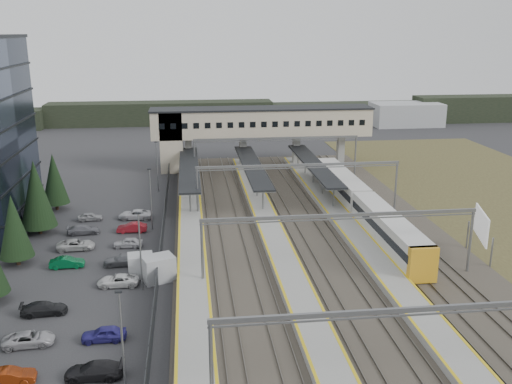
{
  "coord_description": "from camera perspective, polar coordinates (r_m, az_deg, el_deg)",
  "views": [
    {
      "loc": [
        -3.02,
        -60.79,
        25.01
      ],
      "look_at": [
        5.77,
        11.79,
        4.0
      ],
      "focal_mm": 40.0,
      "sensor_mm": 36.0,
      "label": 1
    }
  ],
  "objects": [
    {
      "name": "lampposts",
      "position": [
        65.58,
        -10.92,
        -2.64
      ],
      "size": [
        0.5,
        53.25,
        8.07
      ],
      "color": "slate",
      "rests_on": "ground"
    },
    {
      "name": "treeline_far",
      "position": [
        156.95,
        3.03,
        7.93
      ],
      "size": [
        170.0,
        19.0,
        7.0
      ],
      "color": "black",
      "rests_on": "ground"
    },
    {
      "name": "relay_cabin_far",
      "position": [
        61.33,
        -11.46,
        -7.18
      ],
      "size": [
        2.78,
        2.4,
        2.35
      ],
      "color": "#A3A5A7",
      "rests_on": "ground"
    },
    {
      "name": "gantries",
      "position": [
        68.23,
        6.09,
        -0.24
      ],
      "size": [
        28.4,
        62.28,
        7.17
      ],
      "color": "slate",
      "rests_on": "ground"
    },
    {
      "name": "fence",
      "position": [
        70.12,
        -9.36,
        -4.22
      ],
      "size": [
        0.08,
        90.0,
        2.0
      ],
      "color": "#26282B",
      "rests_on": "ground"
    },
    {
      "name": "canopies",
      "position": [
        90.84,
        -0.39,
        2.61
      ],
      "size": [
        23.1,
        30.0,
        3.28
      ],
      "color": "black",
      "rests_on": "ground"
    },
    {
      "name": "footbridge",
      "position": [
        104.74,
        -0.95,
        6.65
      ],
      "size": [
        40.4,
        6.4,
        11.2
      ],
      "color": "#C8B299",
      "rests_on": "ground"
    },
    {
      "name": "ground",
      "position": [
        65.8,
        -3.78,
        -6.34
      ],
      "size": [
        220.0,
        220.0,
        0.0
      ],
      "primitive_type": "plane",
      "color": "#2B2B2D",
      "rests_on": "ground"
    },
    {
      "name": "train",
      "position": [
        77.78,
        10.63,
        -1.36
      ],
      "size": [
        2.98,
        41.4,
        3.75
      ],
      "color": "silver",
      "rests_on": "ground"
    },
    {
      "name": "conifer_row",
      "position": [
        63.3,
        -24.0,
        -4.0
      ],
      "size": [
        4.42,
        49.82,
        9.5
      ],
      "color": "black",
      "rests_on": "ground"
    },
    {
      "name": "relay_cabin_near",
      "position": [
        59.85,
        -9.73,
        -7.54
      ],
      "size": [
        3.76,
        3.28,
        2.62
      ],
      "color": "#A3A5A7",
      "rests_on": "ground"
    },
    {
      "name": "billboard",
      "position": [
        68.39,
        21.59,
        -3.23
      ],
      "size": [
        1.91,
        6.24,
        5.57
      ],
      "color": "slate",
      "rests_on": "ground"
    },
    {
      "name": "rail_corridor",
      "position": [
        71.36,
        3.51,
        -4.27
      ],
      "size": [
        34.0,
        90.0,
        0.92
      ],
      "color": "#373129",
      "rests_on": "ground"
    },
    {
      "name": "car_park",
      "position": [
        60.35,
        -16.19,
        -8.5
      ],
      "size": [
        10.61,
        44.78,
        1.28
      ],
      "color": "#AEAFB3",
      "rests_on": "ground"
    }
  ]
}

